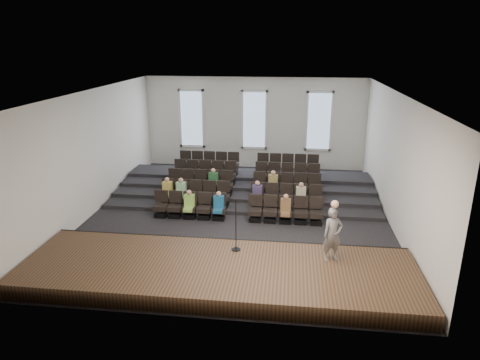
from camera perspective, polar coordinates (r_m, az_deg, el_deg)
name	(u,v)px	position (r m, az deg, el deg)	size (l,w,h in m)	color
ground	(239,214)	(17.74, -0.18, -4.61)	(14.00, 14.00, 0.00)	black
ceiling	(239,92)	(16.46, -0.20, 11.69)	(12.00, 14.00, 0.02)	white
wall_back	(254,123)	(23.74, 1.92, 7.57)	(12.00, 0.04, 5.00)	silver
wall_front	(203,231)	(10.39, -5.00, -6.78)	(12.00, 0.04, 5.00)	silver
wall_left	(94,151)	(18.63, -18.93, 3.62)	(0.04, 14.00, 5.00)	silver
wall_right	(396,161)	(17.28, 20.06, 2.40)	(0.04, 14.00, 5.00)	silver
stage	(218,272)	(13.11, -2.99, -12.20)	(11.80, 3.60, 0.50)	#4E3521
stage_lip	(227,246)	(14.64, -1.80, -8.72)	(11.80, 0.06, 0.52)	black
risers	(247,185)	(20.61, 0.91, -0.71)	(11.80, 4.80, 0.60)	black
seating_rows	(243,187)	(18.92, 0.39, -0.91)	(6.80, 4.70, 1.67)	black
windows	(254,120)	(23.64, 1.91, 8.01)	(8.44, 0.10, 3.24)	white
audience	(231,193)	(17.79, -1.16, -1.73)	(6.05, 2.64, 1.10)	#94CC51
speaker	(333,235)	(13.18, 12.25, -7.12)	(0.61, 0.40, 1.66)	slate
mic_stand	(236,235)	(13.59, -0.55, -7.35)	(0.29, 0.29, 1.73)	black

